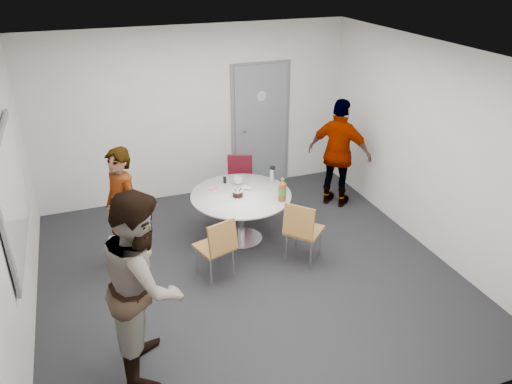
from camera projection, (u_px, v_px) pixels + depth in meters
name	position (u px, v px, depth m)	size (l,w,h in m)	color
floor	(248.00, 273.00, 6.30)	(5.00, 5.00, 0.00)	#232428
ceiling	(246.00, 56.00, 5.11)	(5.00, 5.00, 0.00)	silver
wall_back	(195.00, 114.00, 7.81)	(5.00, 5.00, 0.00)	silver
wall_left	(9.00, 212.00, 4.93)	(5.00, 5.00, 0.00)	silver
wall_right	(429.00, 148.00, 6.48)	(5.00, 5.00, 0.00)	silver
wall_front	(362.00, 310.00, 3.60)	(5.00, 5.00, 0.00)	silver
door	(261.00, 126.00, 8.28)	(1.02, 0.17, 2.12)	slate
whiteboard	(12.00, 194.00, 5.06)	(0.04, 1.90, 1.25)	slate
table	(244.00, 200.00, 6.76)	(1.36, 1.36, 1.03)	white
chair_near_left	(218.00, 244.00, 5.96)	(0.50, 0.53, 0.84)	brown
chair_near_right	(302.00, 228.00, 6.26)	(0.61, 0.61, 0.88)	brown
chair_far	(240.00, 177.00, 7.70)	(0.53, 0.55, 0.84)	maroon
person_main	(123.00, 211.00, 6.09)	(0.59, 0.39, 1.62)	#A5C6EA
person_left	(144.00, 283.00, 4.56)	(0.91, 0.71, 1.87)	white
person_right	(339.00, 154.00, 7.63)	(1.00, 0.42, 1.71)	black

